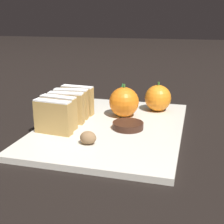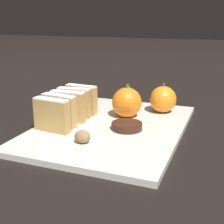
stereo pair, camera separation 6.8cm
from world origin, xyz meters
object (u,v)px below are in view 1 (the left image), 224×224
object	(u,v)px
orange_far	(124,102)
chocolate_cookie	(128,125)
walnut	(88,138)
orange_near	(158,98)

from	to	relation	value
orange_far	chocolate_cookie	xyz separation A→B (m)	(0.03, -0.08, -0.03)
chocolate_cookie	orange_far	bearing A→B (deg)	108.93
orange_far	walnut	bearing A→B (deg)	-97.90
orange_far	walnut	size ratio (longest dim) A/B	2.53
orange_far	walnut	distance (m)	0.19
orange_near	orange_far	world-z (taller)	orange_far
orange_near	chocolate_cookie	world-z (taller)	orange_near
orange_near	chocolate_cookie	distance (m)	0.16
orange_near	chocolate_cookie	size ratio (longest dim) A/B	1.13
orange_far	chocolate_cookie	distance (m)	0.09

